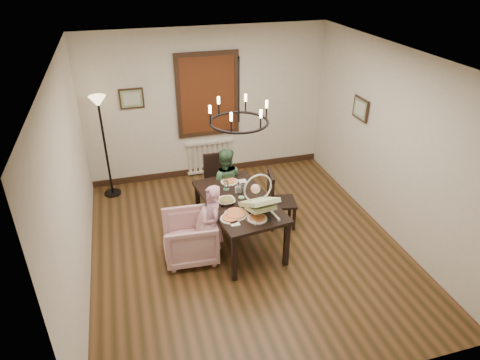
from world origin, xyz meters
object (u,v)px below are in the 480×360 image
baby_bouncer (259,201)px  chair_right (282,199)px  armchair (190,237)px  chair_far (218,183)px  elderly_woman (212,230)px  floor_lamp (106,149)px  seated_man (225,189)px  drinking_glass (239,189)px  dining_table (239,205)px

baby_bouncer → chair_right: bearing=40.1°
chair_right → armchair: 1.62m
armchair → chair_far: bearing=153.3°
elderly_woman → baby_bouncer: (0.63, -0.14, 0.46)m
chair_right → floor_lamp: size_ratio=0.53×
armchair → baby_bouncer: 1.15m
seated_man → drinking_glass: bearing=110.1°
dining_table → armchair: 0.85m
dining_table → drinking_glass: size_ratio=11.41×
baby_bouncer → armchair: bearing=156.5°
dining_table → seated_man: 0.81m
baby_bouncer → elderly_woman: bearing=159.5°
armchair → dining_table: bearing=104.3°
chair_far → chair_right: size_ratio=0.99×
dining_table → floor_lamp: size_ratio=0.95×
elderly_woman → floor_lamp: floor_lamp is taller
chair_far → drinking_glass: (0.11, -0.89, 0.36)m
dining_table → armchair: (-0.77, -0.14, -0.33)m
baby_bouncer → drinking_glass: baby_bouncer is taller
elderly_woman → seated_man: 1.15m
dining_table → baby_bouncer: size_ratio=2.84×
baby_bouncer → floor_lamp: floor_lamp is taller
elderly_woman → floor_lamp: (-1.36, 2.30, 0.41)m
chair_far → armchair: chair_far is taller
seated_man → chair_far: bearing=-64.9°
chair_right → baby_bouncer: baby_bouncer is taller
baby_bouncer → dining_table: bearing=104.3°
dining_table → baby_bouncer: baby_bouncer is taller
chair_right → floor_lamp: 3.18m
armchair → elderly_woman: size_ratio=0.77×
dining_table → chair_far: (-0.06, 1.06, -0.20)m
seated_man → baby_bouncer: 1.30m
seated_man → drinking_glass: 0.70m
chair_right → floor_lamp: floor_lamp is taller
dining_table → seated_man: (-0.01, 0.79, -0.17)m
floor_lamp → armchair: bearing=-64.2°
seated_man → floor_lamp: bearing=-20.0°
seated_man → baby_bouncer: size_ratio=1.66×
chair_far → floor_lamp: (-1.76, 0.97, 0.43)m
dining_table → elderly_woman: bearing=-157.7°
floor_lamp → seated_man: bearing=-34.4°
drinking_glass → dining_table: bearing=-106.6°
chair_far → chair_right: bearing=-41.3°
elderly_woman → floor_lamp: 2.70m
dining_table → drinking_glass: 0.24m
chair_far → floor_lamp: floor_lamp is taller
dining_table → baby_bouncer: (0.17, -0.41, 0.28)m
seated_man → drinking_glass: size_ratio=6.66×
floor_lamp → baby_bouncer: bearing=-50.9°
chair_far → armchair: size_ratio=1.26×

